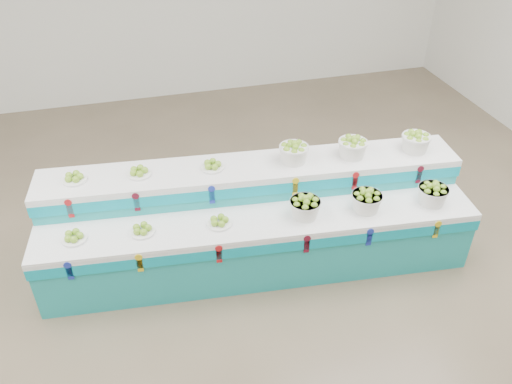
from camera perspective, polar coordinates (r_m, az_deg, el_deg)
ground at (r=5.28m, az=-2.57°, el=-11.97°), size 10.00×10.00×0.00m
display_stand at (r=5.42m, az=0.00°, el=-3.10°), size 4.50×1.56×1.02m
plate_lower_left at (r=5.11m, az=-19.49°, el=-4.60°), size 0.27×0.27×0.09m
plate_lower_mid at (r=5.02m, az=-12.47°, el=-4.00°), size 0.27×0.27×0.09m
plate_lower_right at (r=5.01m, az=-4.08°, el=-3.20°), size 0.27×0.27×0.09m
basket_lower_left at (r=5.09m, az=5.43°, el=-1.63°), size 0.34×0.34×0.22m
basket_lower_mid at (r=5.27m, az=12.11°, el=-0.92°), size 0.34×0.34×0.22m
basket_lower_right at (r=5.54m, az=18.92°, el=-0.17°), size 0.34×0.34×0.22m
plate_upper_left at (r=5.38m, az=-19.46°, el=1.56°), size 0.27×0.27×0.09m
plate_upper_mid at (r=5.29m, az=-12.81°, el=2.24°), size 0.27×0.27×0.09m
plate_upper_right at (r=5.28m, az=-4.85°, el=3.02°), size 0.27×0.27×0.09m
basket_upper_left at (r=5.36m, az=4.20°, el=4.41°), size 0.34×0.34×0.22m
basket_upper_mid at (r=5.53m, az=10.61°, el=4.91°), size 0.34×0.34×0.22m
basket_upper_right at (r=5.79m, az=17.22°, el=5.35°), size 0.34×0.34×0.22m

